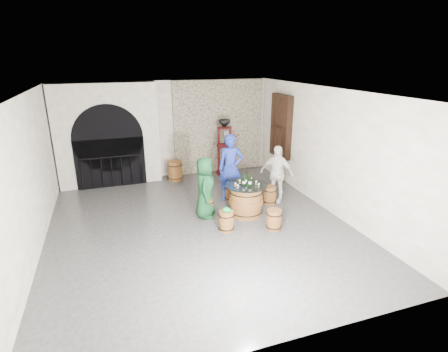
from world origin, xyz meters
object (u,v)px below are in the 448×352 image
object	(u,v)px
barrel_stool_left	(206,207)
wine_bottle_center	(250,181)
person_white	(277,174)
side_barrel	(175,171)
barrel_stool_near_right	(274,220)
barrel_table	(246,200)
wine_bottle_left	(244,181)
barrel_stool_right	(270,195)
person_green	(205,188)
wine_bottle_right	(245,179)
barrel_stool_far	(231,192)
barrel_stool_near_left	(226,221)
corking_press	(225,143)
person_blue	(231,168)

from	to	relation	value
barrel_stool_left	wine_bottle_center	world-z (taller)	wine_bottle_center
person_white	side_barrel	bearing A→B (deg)	177.69
barrel_stool_near_right	wine_bottle_center	xyz separation A→B (m)	(-0.28, 0.85, 0.71)
barrel_table	wine_bottle_left	bearing A→B (deg)	-148.61
barrel_stool_right	person_green	xyz separation A→B (m)	(-1.94, -0.24, 0.55)
side_barrel	wine_bottle_right	bearing A→B (deg)	-69.20
person_green	barrel_stool_far	bearing A→B (deg)	-32.04
barrel_stool_left	barrel_stool_near_right	bearing A→B (deg)	-42.01
barrel_stool_near_left	wine_bottle_right	xyz separation A→B (m)	(0.77, 0.74, 0.71)
person_white	barrel_table	bearing A→B (deg)	-107.02
wine_bottle_right	corking_press	distance (m)	3.29
barrel_stool_near_right	barrel_stool_right	bearing A→B (deg)	67.87
person_blue	person_green	bearing A→B (deg)	-122.14
wine_bottle_center	side_barrel	size ratio (longest dim) A/B	0.49
wine_bottle_left	corking_press	size ratio (longest dim) A/B	0.17
person_green	side_barrel	world-z (taller)	person_green
barrel_table	wine_bottle_left	size ratio (longest dim) A/B	3.30
barrel_stool_left	person_white	distance (m)	2.26
person_green	person_blue	bearing A→B (deg)	-29.53
person_green	wine_bottle_left	bearing A→B (deg)	-87.21
person_white	wine_bottle_center	xyz separation A→B (m)	(-1.11, -0.71, 0.14)
corking_press	person_blue	bearing A→B (deg)	-99.36
barrel_stool_near_right	person_green	xyz separation A→B (m)	(-1.35, 1.20, 0.55)
person_green	side_barrel	bearing A→B (deg)	23.03
barrel_stool_right	side_barrel	distance (m)	3.50
barrel_stool_near_right	wine_bottle_left	size ratio (longest dim) A/B	1.54
wine_bottle_right	person_white	bearing A→B (deg)	24.66
barrel_stool_right	wine_bottle_center	bearing A→B (deg)	-145.73
person_green	wine_bottle_left	size ratio (longest dim) A/B	4.88
person_white	person_green	bearing A→B (deg)	-124.72
barrel_stool_near_right	side_barrel	world-z (taller)	side_barrel
person_white	barrel_stool_near_right	bearing A→B (deg)	-71.99
barrel_stool_far	person_green	xyz separation A→B (m)	(-1.00, -0.79, 0.55)
wine_bottle_right	side_barrel	size ratio (longest dim) A/B	0.49
barrel_stool_far	person_white	size ratio (longest dim) A/B	0.31
barrel_table	corking_press	distance (m)	3.42
barrel_stool_near_left	wine_bottle_right	bearing A→B (deg)	43.96
barrel_stool_left	wine_bottle_left	bearing A→B (deg)	-16.77
barrel_stool_near_left	barrel_table	bearing A→B (deg)	41.46
wine_bottle_center	person_white	bearing A→B (deg)	32.79
wine_bottle_center	corking_press	distance (m)	3.46
person_green	barrel_stool_left	bearing A→B (deg)	-83.24
barrel_stool_near_left	wine_bottle_left	xyz separation A→B (m)	(0.69, 0.63, 0.71)
person_green	wine_bottle_center	bearing A→B (deg)	-88.85
wine_bottle_center	side_barrel	distance (m)	3.65
barrel_stool_near_right	side_barrel	xyz separation A→B (m)	(-1.54, 4.22, 0.08)
person_green	corking_press	xyz separation A→B (m)	(1.57, 3.07, 0.32)
person_green	person_white	bearing A→B (deg)	-61.19
barrel_stool_far	barrel_stool_near_right	size ratio (longest dim) A/B	1.00
wine_bottle_left	side_barrel	size ratio (longest dim) A/B	0.49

